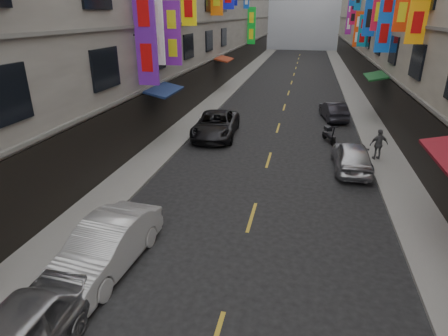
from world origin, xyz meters
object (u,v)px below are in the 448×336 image
at_px(car_left_far, 216,125).
at_px(pedestrian_rfar, 379,144).
at_px(scooter_far_right, 329,135).
at_px(car_right_far, 334,111).
at_px(car_right_mid, 352,156).
at_px(car_left_mid, 106,246).

distance_m(car_left_far, pedestrian_rfar, 9.31).
distance_m(scooter_far_right, car_right_far, 5.29).
bearing_deg(pedestrian_rfar, scooter_far_right, -66.35).
xyz_separation_m(car_right_mid, pedestrian_rfar, (1.40, 1.45, 0.21)).
relative_size(car_right_mid, car_right_far, 1.08).
bearing_deg(car_right_mid, car_left_mid, 49.48).
xyz_separation_m(scooter_far_right, car_right_far, (0.51, 5.27, 0.19)).
bearing_deg(car_right_mid, scooter_far_right, -79.06).
xyz_separation_m(scooter_far_right, pedestrian_rfar, (2.28, -2.71, 0.46)).
xyz_separation_m(car_left_far, car_right_mid, (7.60, -3.83, -0.03)).
distance_m(scooter_far_right, car_right_mid, 4.26).
xyz_separation_m(scooter_far_right, car_right_mid, (0.88, -4.16, 0.26)).
xyz_separation_m(scooter_far_right, car_left_mid, (-6.85, -13.55, 0.29)).
bearing_deg(car_left_mid, car_left_far, 93.34).
bearing_deg(scooter_far_right, car_right_mid, 83.32).
height_order(scooter_far_right, car_left_far, car_left_far).
relative_size(car_left_far, pedestrian_rfar, 3.34).
height_order(car_left_far, car_right_far, car_left_far).
height_order(scooter_far_right, car_right_far, car_right_far).
relative_size(car_left_mid, car_right_mid, 1.08).
bearing_deg(car_left_mid, pedestrian_rfar, 53.82).
relative_size(scooter_far_right, car_right_mid, 0.42).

